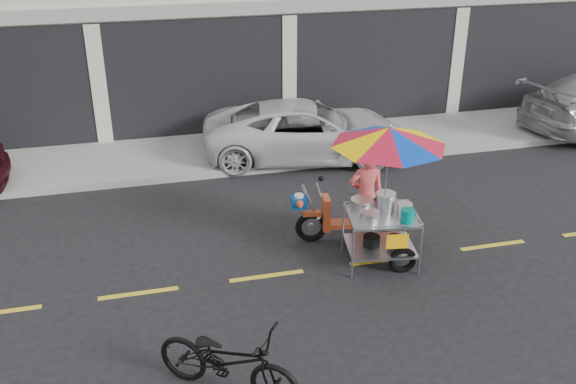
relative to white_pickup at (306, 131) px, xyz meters
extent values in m
plane|color=black|center=(0.05, -4.70, -0.64)|extent=(90.00, 90.00, 0.00)
cube|color=gray|center=(0.05, 0.80, -0.57)|extent=(45.00, 3.00, 0.15)
cube|color=black|center=(0.05, 1.77, 0.81)|extent=(35.28, 0.06, 2.90)
cube|color=gray|center=(0.05, 1.75, 2.46)|extent=(36.00, 0.12, 0.30)
cube|color=gold|center=(0.05, -4.70, -0.64)|extent=(42.00, 0.10, 0.01)
imported|color=silver|center=(0.00, 0.00, 0.00)|extent=(4.90, 2.87, 1.28)
imported|color=black|center=(-2.95, -7.13, -0.15)|extent=(1.89, 1.65, 0.99)
torus|color=black|center=(-0.96, -3.78, -0.37)|extent=(0.57, 0.19, 0.56)
torus|color=black|center=(0.50, -4.01, -0.37)|extent=(0.57, 0.19, 0.56)
cylinder|color=#9EA0A5|center=(-0.96, -3.78, -0.37)|extent=(0.15, 0.08, 0.14)
cylinder|color=#9EA0A5|center=(0.50, -4.01, -0.37)|extent=(0.15, 0.08, 0.14)
cube|color=#B2401E|center=(-0.96, -3.78, -0.10)|extent=(0.33, 0.16, 0.08)
cylinder|color=#9EA0A5|center=(-0.96, -3.78, 0.05)|extent=(0.36, 0.10, 0.79)
cube|color=#B2401E|center=(-0.71, -3.82, -0.10)|extent=(0.17, 0.35, 0.59)
cube|color=#B2401E|center=(-0.28, -3.89, -0.33)|extent=(0.82, 0.39, 0.08)
cube|color=#B2401E|center=(0.16, -3.95, -0.10)|extent=(0.77, 0.37, 0.39)
cube|color=black|center=(0.06, -3.94, 0.13)|extent=(0.67, 0.33, 0.10)
cylinder|color=#9EA0A5|center=(-0.84, -3.80, 0.34)|extent=(0.12, 0.54, 0.04)
sphere|color=black|center=(-0.75, -3.61, 0.46)|extent=(0.10, 0.10, 0.10)
cylinder|color=white|center=(-0.84, -3.80, -0.17)|extent=(0.13, 0.13, 0.05)
cube|color=navy|center=(-1.17, -3.75, 0.13)|extent=(0.29, 0.25, 0.20)
cylinder|color=white|center=(-1.17, -3.75, 0.24)|extent=(0.18, 0.18, 0.05)
cone|color=#B2401E|center=(-1.20, -3.91, 0.15)|extent=(0.21, 0.24, 0.18)
torus|color=black|center=(0.18, -5.10, -0.42)|extent=(0.46, 0.17, 0.45)
cylinder|color=#9EA0A5|center=(-0.66, -5.07, -0.22)|extent=(0.04, 0.04, 0.84)
cylinder|color=#9EA0A5|center=(-0.52, -4.20, -0.22)|extent=(0.04, 0.04, 0.84)
cylinder|color=#9EA0A5|center=(0.41, -5.24, -0.22)|extent=(0.04, 0.04, 0.84)
cylinder|color=#9EA0A5|center=(0.55, -4.36, -0.22)|extent=(0.04, 0.04, 0.84)
cube|color=#9EA0A5|center=(-0.06, -4.72, -0.35)|extent=(1.20, 1.04, 0.03)
cube|color=#9EA0A5|center=(-0.06, -4.72, 0.20)|extent=(1.20, 1.04, 0.04)
cylinder|color=#9EA0A5|center=(-0.12, -5.15, 0.25)|extent=(1.07, 0.19, 0.02)
cylinder|color=#9EA0A5|center=(0.01, -4.28, 0.25)|extent=(1.07, 0.19, 0.02)
cylinder|color=#9EA0A5|center=(-0.59, -4.63, 0.25)|extent=(0.16, 0.88, 0.02)
cylinder|color=#9EA0A5|center=(0.48, -4.80, 0.25)|extent=(0.16, 0.88, 0.02)
cylinder|color=#9EA0A5|center=(0.01, -4.28, -0.35)|extent=(0.15, 0.73, 0.04)
cylinder|color=#9EA0A5|center=(0.01, -4.28, 0.15)|extent=(0.15, 0.73, 0.04)
cube|color=#FFAA09|center=(0.02, -5.20, 0.00)|extent=(0.34, 0.07, 0.25)
cylinder|color=#B7B7BC|center=(-0.32, -4.48, 0.31)|extent=(0.41, 0.41, 0.19)
cylinder|color=#B7B7BC|center=(0.07, -4.52, 0.35)|extent=(0.36, 0.36, 0.27)
cylinder|color=#B7B7BC|center=(0.32, -4.72, 0.29)|extent=(0.28, 0.28, 0.15)
cylinder|color=#B7B7BC|center=(-0.33, -4.85, 0.29)|extent=(0.36, 0.36, 0.15)
cylinder|color=#01796D|center=(0.25, -5.01, 0.32)|extent=(0.25, 0.25, 0.22)
cylinder|color=black|center=(-0.20, -4.69, -0.24)|extent=(0.31, 0.31, 0.18)
cylinder|color=black|center=(0.19, -4.75, -0.25)|extent=(0.27, 0.27, 0.16)
cylinder|color=#9EA0A5|center=(0.01, -4.63, 0.93)|extent=(0.03, 0.03, 1.47)
sphere|color=#9EA0A5|center=(0.01, -4.63, 1.69)|extent=(0.06, 0.06, 0.06)
imported|color=#DD4D4D|center=(-0.03, -3.92, 0.19)|extent=(0.66, 0.49, 1.67)
camera|label=1|loc=(-3.73, -13.17, 4.92)|focal=40.00mm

